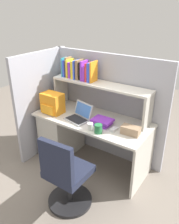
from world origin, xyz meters
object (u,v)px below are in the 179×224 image
object	(u,v)px
laptop	(79,116)
backpack	(52,103)
tissue_box	(131,130)
computer_mouse	(114,129)
snack_canister	(98,129)
paper_cup	(90,127)
office_chair	(66,178)

from	to	relation	value
laptop	backpack	size ratio (longest dim) A/B	1.20
tissue_box	laptop	bearing A→B (deg)	178.35
computer_mouse	snack_canister	distance (m)	0.21
laptop	snack_canister	size ratio (longest dim) A/B	3.28
computer_mouse	tissue_box	bearing A→B (deg)	19.67
laptop	paper_cup	xyz separation A→B (m)	(0.28, -0.15, -0.01)
computer_mouse	tissue_box	xyz separation A→B (m)	(0.20, 0.04, 0.03)
backpack	tissue_box	world-z (taller)	backpack
snack_canister	paper_cup	bearing A→B (deg)	178.14
office_chair	snack_canister	bearing A→B (deg)	-100.20
tissue_box	office_chair	distance (m)	0.93
backpack	office_chair	world-z (taller)	backpack
laptop	office_chair	xyz separation A→B (m)	(0.33, -0.71, -0.39)
backpack	paper_cup	xyz separation A→B (m)	(0.72, -0.12, -0.09)
paper_cup	snack_canister	distance (m)	0.12
laptop	snack_canister	world-z (taller)	laptop
tissue_box	snack_canister	bearing A→B (deg)	-154.70
snack_canister	office_chair	world-z (taller)	office_chair
paper_cup	tissue_box	size ratio (longest dim) A/B	0.41
computer_mouse	tissue_box	world-z (taller)	tissue_box
laptop	computer_mouse	xyz separation A→B (m)	(0.53, -0.00, -0.03)
laptop	office_chair	world-z (taller)	laptop
paper_cup	office_chair	bearing A→B (deg)	-84.13
backpack	paper_cup	distance (m)	0.74
backpack	tissue_box	distance (m)	1.18
paper_cup	office_chair	world-z (taller)	office_chair
tissue_box	snack_canister	distance (m)	0.38
laptop	office_chair	distance (m)	0.87
paper_cup	office_chair	size ratio (longest dim) A/B	0.10
paper_cup	laptop	bearing A→B (deg)	151.46
snack_canister	computer_mouse	bearing A→B (deg)	49.20
paper_cup	snack_canister	xyz separation A→B (m)	(0.12, -0.00, 0.01)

